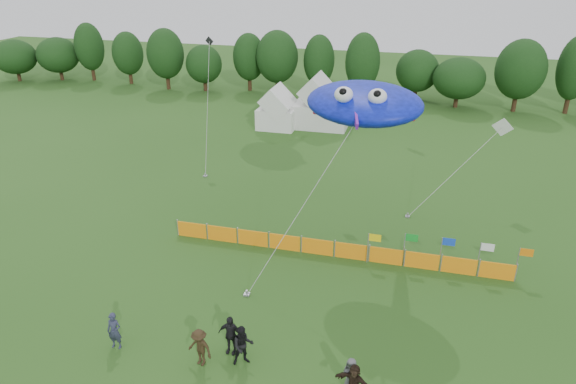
% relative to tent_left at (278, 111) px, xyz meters
% --- Properties ---
extents(ground, '(160.00, 160.00, 0.00)m').
position_rel_tent_left_xyz_m(ground, '(7.89, -32.03, -1.71)').
color(ground, '#234C16').
rests_on(ground, ground).
extents(treeline, '(104.57, 8.78, 8.36)m').
position_rel_tent_left_xyz_m(treeline, '(9.50, 12.90, 2.47)').
color(treeline, '#382314').
rests_on(treeline, ground).
extents(tent_left, '(3.85, 3.85, 3.39)m').
position_rel_tent_left_xyz_m(tent_left, '(0.00, 0.00, 0.00)').
color(tent_left, white).
rests_on(tent_left, ground).
extents(tent_right, '(5.62, 4.50, 3.97)m').
position_rel_tent_left_xyz_m(tent_right, '(4.19, 1.56, 0.29)').
color(tent_right, silver).
rests_on(tent_right, ground).
extents(barrier_fence, '(19.90, 0.06, 1.00)m').
position_rel_tent_left_xyz_m(barrier_fence, '(9.93, -23.21, -1.21)').
color(barrier_fence, orange).
rests_on(barrier_fence, ground).
extents(flag_row, '(8.73, 0.47, 2.04)m').
position_rel_tent_left_xyz_m(flag_row, '(16.06, -23.07, -0.37)').
color(flag_row, gray).
rests_on(flag_row, ground).
extents(spectator_a, '(0.68, 0.46, 1.83)m').
position_rel_tent_left_xyz_m(spectator_a, '(1.80, -33.30, -0.80)').
color(spectator_a, '#292D44').
rests_on(spectator_a, ground).
extents(spectator_b, '(1.16, 1.07, 1.91)m').
position_rel_tent_left_xyz_m(spectator_b, '(7.67, -32.77, -0.76)').
color(spectator_b, black).
rests_on(spectator_b, ground).
extents(spectator_c, '(1.29, 0.93, 1.80)m').
position_rel_tent_left_xyz_m(spectator_c, '(5.90, -33.30, -0.81)').
color(spectator_c, '#2E2212').
rests_on(spectator_c, ground).
extents(spectator_d, '(1.14, 0.50, 1.92)m').
position_rel_tent_left_xyz_m(spectator_d, '(6.90, -32.26, -0.76)').
color(spectator_d, black).
rests_on(spectator_d, ground).
extents(spectator_e, '(0.92, 0.80, 1.59)m').
position_rel_tent_left_xyz_m(spectator_e, '(12.36, -33.12, -0.92)').
color(spectator_e, '#4D4E52').
rests_on(spectator_e, ground).
extents(spectator_f, '(1.59, 0.95, 1.64)m').
position_rel_tent_left_xyz_m(spectator_f, '(12.54, -33.48, -0.89)').
color(spectator_f, black).
rests_on(spectator_f, ground).
extents(stingray_kite, '(9.10, 14.64, 10.32)m').
position_rel_tent_left_xyz_m(stingray_kite, '(11.06, -22.01, 7.39)').
color(stingray_kite, '#1022E9').
rests_on(stingray_kite, ground).
extents(small_kite_white, '(6.50, 4.89, 6.11)m').
position_rel_tent_left_xyz_m(small_kite_white, '(18.27, -13.50, 2.48)').
color(small_kite_white, white).
rests_on(small_kite_white, ground).
extents(small_kite_dark, '(2.14, 6.48, 9.99)m').
position_rel_tent_left_xyz_m(small_kite_dark, '(-3.01, -10.53, 3.70)').
color(small_kite_dark, black).
rests_on(small_kite_dark, ground).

